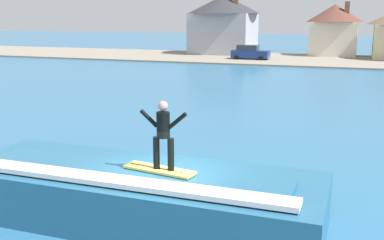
# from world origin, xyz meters

# --- Properties ---
(ground_plane) EXTENTS (260.00, 260.00, 0.00)m
(ground_plane) POSITION_xyz_m (0.00, 0.00, 0.00)
(ground_plane) COLOR #2B638C
(wave_crest) EXTENTS (9.49, 3.31, 1.46)m
(wave_crest) POSITION_xyz_m (-0.77, -0.16, 0.69)
(wave_crest) COLOR #255D7E
(wave_crest) RESTS_ON ground_plane
(surfboard) EXTENTS (1.90, 0.76, 0.06)m
(surfboard) POSITION_xyz_m (-0.03, -0.34, 1.49)
(surfboard) COLOR #EAD159
(surfboard) RESTS_ON wave_crest
(surfer) EXTENTS (1.22, 0.32, 1.70)m
(surfer) POSITION_xyz_m (0.10, -0.37, 2.47)
(surfer) COLOR black
(surfer) RESTS_ON surfboard
(shoreline_bank) EXTENTS (120.00, 16.07, 0.18)m
(shoreline_bank) POSITION_xyz_m (0.00, 46.60, 0.09)
(shoreline_bank) COLOR gray
(shoreline_bank) RESTS_ON ground_plane
(car_near_shore) EXTENTS (4.41, 2.12, 1.86)m
(car_near_shore) POSITION_xyz_m (-7.96, 44.19, 0.95)
(car_near_shore) COLOR navy
(car_near_shore) RESTS_ON ground_plane
(house_with_chimney) EXTENTS (9.87, 9.87, 8.13)m
(house_with_chimney) POSITION_xyz_m (-13.41, 51.76, 4.41)
(house_with_chimney) COLOR #9EA3AD
(house_with_chimney) RESTS_ON ground_plane
(house_small_cottage) EXTENTS (7.20, 7.20, 6.97)m
(house_small_cottage) POSITION_xyz_m (0.95, 53.42, 3.73)
(house_small_cottage) COLOR beige
(house_small_cottage) RESTS_ON ground_plane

